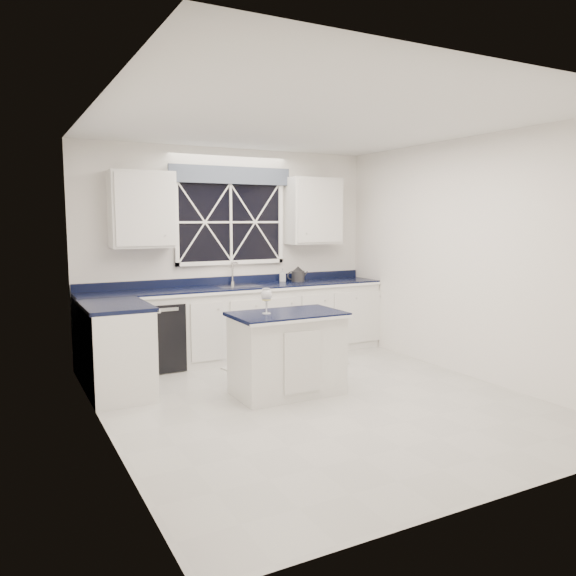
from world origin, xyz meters
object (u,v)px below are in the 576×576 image
dishwasher (155,335)px  faucet (233,272)px  island (287,353)px  wine_glass (266,296)px  kettle (298,275)px  soap_bottle (283,275)px

dishwasher → faucet: (1.10, 0.19, 0.69)m
island → wine_glass: 0.64m
dishwasher → wine_glass: size_ratio=3.18×
kettle → wine_glass: kettle is taller
island → soap_bottle: soap_bottle is taller
kettle → wine_glass: (-1.28, -1.67, -0.01)m
island → kettle: kettle is taller
dishwasher → island: bearing=-59.2°
faucet → island: 1.92m
wine_glass → dishwasher: bearing=115.1°
dishwasher → island: island is taller
kettle → soap_bottle: size_ratio=1.62×
wine_glass → island: bearing=-7.9°
dishwasher → kettle: (2.01, 0.10, 0.63)m
dishwasher → island: size_ratio=0.72×
island → wine_glass: size_ratio=4.39×
dishwasher → wine_glass: bearing=-64.9°
dishwasher → wine_glass: wine_glass is taller
dishwasher → faucet: bearing=10.0°
island → faucet: bearing=85.3°
faucet → wine_glass: size_ratio=1.17×
dishwasher → faucet: size_ratio=2.72×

